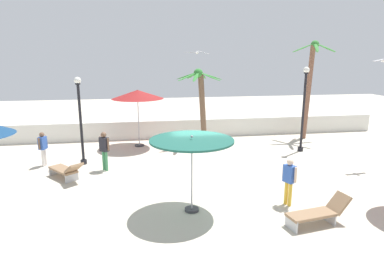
{
  "coord_description": "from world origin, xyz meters",
  "views": [
    {
      "loc": [
        -2.34,
        -11.27,
        4.74
      ],
      "look_at": [
        0.0,
        2.83,
        1.4
      ],
      "focal_mm": 31.15,
      "sensor_mm": 36.0,
      "label": 1
    }
  ],
  "objects_px": {
    "lamp_post_1": "(304,106)",
    "guest_0": "(104,147)",
    "seagull_1": "(197,53)",
    "palm_tree_1": "(310,79)",
    "lounge_chair_1": "(319,212)",
    "lamp_post_0": "(80,118)",
    "patio_umbrella_0": "(192,144)",
    "lounge_chair_0": "(66,170)",
    "patio_umbrella_1": "(138,95)",
    "palm_tree_0": "(201,96)",
    "guest_1": "(289,178)",
    "guest_2": "(43,146)",
    "seagull_0": "(384,60)"
  },
  "relations": [
    {
      "from": "lamp_post_1",
      "to": "guest_0",
      "type": "distance_m",
      "value": 9.87
    },
    {
      "from": "seagull_1",
      "to": "palm_tree_1",
      "type": "bearing_deg",
      "value": -3.75
    },
    {
      "from": "lounge_chair_1",
      "to": "guest_0",
      "type": "distance_m",
      "value": 8.76
    },
    {
      "from": "guest_0",
      "to": "palm_tree_1",
      "type": "bearing_deg",
      "value": 19.61
    },
    {
      "from": "lamp_post_0",
      "to": "palm_tree_1",
      "type": "bearing_deg",
      "value": 13.54
    },
    {
      "from": "lamp_post_0",
      "to": "lamp_post_1",
      "type": "distance_m",
      "value": 10.73
    },
    {
      "from": "patio_umbrella_0",
      "to": "lounge_chair_0",
      "type": "distance_m",
      "value": 5.97
    },
    {
      "from": "lamp_post_1",
      "to": "seagull_1",
      "type": "relative_size",
      "value": 3.3
    },
    {
      "from": "patio_umbrella_1",
      "to": "lamp_post_0",
      "type": "xyz_separation_m",
      "value": [
        -2.53,
        -2.75,
        -0.69
      ]
    },
    {
      "from": "patio_umbrella_0",
      "to": "lamp_post_1",
      "type": "distance_m",
      "value": 8.86
    },
    {
      "from": "palm_tree_0",
      "to": "lamp_post_0",
      "type": "height_order",
      "value": "palm_tree_0"
    },
    {
      "from": "lounge_chair_1",
      "to": "guest_1",
      "type": "relative_size",
      "value": 1.24
    },
    {
      "from": "palm_tree_1",
      "to": "guest_0",
      "type": "relative_size",
      "value": 3.36
    },
    {
      "from": "lamp_post_1",
      "to": "guest_1",
      "type": "xyz_separation_m",
      "value": [
        -3.49,
        -5.95,
        -1.39
      ]
    },
    {
      "from": "lamp_post_1",
      "to": "guest_2",
      "type": "relative_size",
      "value": 2.78
    },
    {
      "from": "patio_umbrella_0",
      "to": "patio_umbrella_1",
      "type": "xyz_separation_m",
      "value": [
        -1.54,
        8.2,
        0.61
      ]
    },
    {
      "from": "lamp_post_1",
      "to": "patio_umbrella_0",
      "type": "bearing_deg",
      "value": -138.7
    },
    {
      "from": "palm_tree_1",
      "to": "guest_0",
      "type": "height_order",
      "value": "palm_tree_1"
    },
    {
      "from": "guest_2",
      "to": "seagull_1",
      "type": "relative_size",
      "value": 1.19
    },
    {
      "from": "patio_umbrella_1",
      "to": "lamp_post_0",
      "type": "height_order",
      "value": "lamp_post_0"
    },
    {
      "from": "palm_tree_1",
      "to": "lamp_post_1",
      "type": "height_order",
      "value": "palm_tree_1"
    },
    {
      "from": "lamp_post_0",
      "to": "guest_1",
      "type": "xyz_separation_m",
      "value": [
        7.23,
        -5.55,
        -1.16
      ]
    },
    {
      "from": "lamp_post_1",
      "to": "lounge_chair_0",
      "type": "relative_size",
      "value": 2.37
    },
    {
      "from": "lamp_post_1",
      "to": "seagull_0",
      "type": "distance_m",
      "value": 4.03
    },
    {
      "from": "lounge_chair_1",
      "to": "lamp_post_1",
      "type": "bearing_deg",
      "value": 66.39
    },
    {
      "from": "patio_umbrella_0",
      "to": "guest_2",
      "type": "height_order",
      "value": "patio_umbrella_0"
    },
    {
      "from": "guest_1",
      "to": "seagull_0",
      "type": "bearing_deg",
      "value": 30.81
    },
    {
      "from": "seagull_0",
      "to": "palm_tree_1",
      "type": "bearing_deg",
      "value": 94.49
    },
    {
      "from": "palm_tree_0",
      "to": "lounge_chair_1",
      "type": "xyz_separation_m",
      "value": [
        1.61,
        -9.61,
        -2.29
      ]
    },
    {
      "from": "guest_1",
      "to": "palm_tree_1",
      "type": "bearing_deg",
      "value": 58.93
    },
    {
      "from": "guest_1",
      "to": "guest_2",
      "type": "relative_size",
      "value": 1.03
    },
    {
      "from": "palm_tree_1",
      "to": "seagull_0",
      "type": "distance_m",
      "value": 5.35
    },
    {
      "from": "patio_umbrella_1",
      "to": "lounge_chair_0",
      "type": "bearing_deg",
      "value": -122.09
    },
    {
      "from": "patio_umbrella_0",
      "to": "palm_tree_1",
      "type": "height_order",
      "value": "palm_tree_1"
    },
    {
      "from": "patio_umbrella_0",
      "to": "guest_2",
      "type": "distance_m",
      "value": 8.02
    },
    {
      "from": "palm_tree_0",
      "to": "seagull_1",
      "type": "distance_m",
      "value": 2.4
    },
    {
      "from": "lounge_chair_0",
      "to": "guest_2",
      "type": "bearing_deg",
      "value": 124.26
    },
    {
      "from": "patio_umbrella_1",
      "to": "palm_tree_0",
      "type": "height_order",
      "value": "palm_tree_0"
    },
    {
      "from": "palm_tree_1",
      "to": "seagull_1",
      "type": "xyz_separation_m",
      "value": [
        -6.56,
        0.43,
        1.45
      ]
    },
    {
      "from": "guest_1",
      "to": "seagull_0",
      "type": "height_order",
      "value": "seagull_0"
    },
    {
      "from": "lamp_post_0",
      "to": "seagull_1",
      "type": "distance_m",
      "value": 7.32
    },
    {
      "from": "lamp_post_1",
      "to": "guest_2",
      "type": "bearing_deg",
      "value": -178.19
    },
    {
      "from": "seagull_1",
      "to": "lamp_post_1",
      "type": "bearing_deg",
      "value": -31.59
    },
    {
      "from": "palm_tree_1",
      "to": "lamp_post_1",
      "type": "xyz_separation_m",
      "value": [
        -1.65,
        -2.59,
        -1.18
      ]
    },
    {
      "from": "palm_tree_0",
      "to": "seagull_0",
      "type": "distance_m",
      "value": 8.67
    },
    {
      "from": "palm_tree_0",
      "to": "guest_0",
      "type": "xyz_separation_m",
      "value": [
        -4.87,
        -3.75,
        -1.65
      ]
    },
    {
      "from": "guest_0",
      "to": "guest_2",
      "type": "relative_size",
      "value": 1.09
    },
    {
      "from": "lamp_post_1",
      "to": "lounge_chair_1",
      "type": "height_order",
      "value": "lamp_post_1"
    },
    {
      "from": "guest_0",
      "to": "guest_2",
      "type": "bearing_deg",
      "value": 158.8
    },
    {
      "from": "lamp_post_1",
      "to": "seagull_1",
      "type": "height_order",
      "value": "seagull_1"
    }
  ]
}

